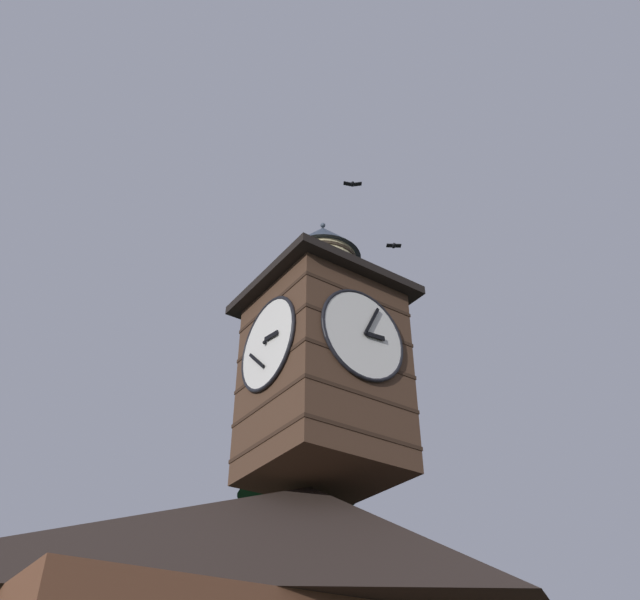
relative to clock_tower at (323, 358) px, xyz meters
The scene contains 4 objects.
clock_tower is the anchor object (origin of this frame).
pine_tree_behind 6.35m from the clock_tower, 116.13° to the right, with size 6.58×6.58×15.18m.
flying_bird_high 10.99m from the clock_tower, 142.85° to the right, with size 0.73×0.56×0.16m.
flying_bird_low 8.75m from the clock_tower, 158.74° to the right, with size 0.58×0.47×0.16m.
Camera 1 is at (10.03, 10.94, 1.39)m, focal length 37.47 mm.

